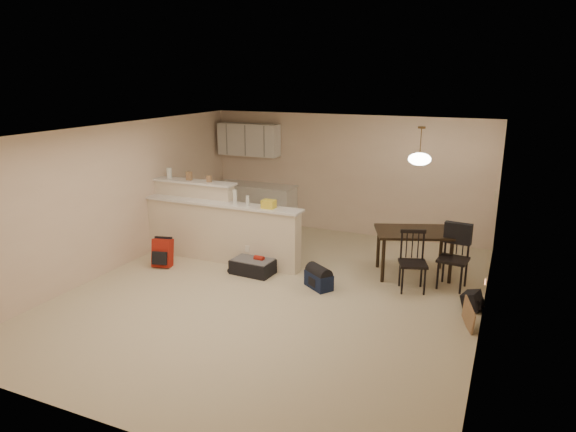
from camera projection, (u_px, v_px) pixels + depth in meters
The scene contains 20 objects.
room at pixel (275, 215), 7.67m from camera, with size 7.00×7.02×2.50m.
breakfast_bar at pixel (212, 226), 9.39m from camera, with size 3.08×0.58×1.39m.
upper_cabinets at pixel (249, 140), 11.28m from camera, with size 1.40×0.34×0.70m, color white.
kitchen_counter at pixel (255, 206), 11.48m from camera, with size 1.80×0.60×0.90m, color white.
thermostat at pixel (496, 196), 7.81m from camera, with size 0.02×0.12×0.12m, color beige.
jar at pixel (169, 173), 9.66m from camera, with size 0.10×0.10×0.20m, color silver.
cereal_box at pixel (189, 176), 9.49m from camera, with size 0.10×0.07×0.16m, color #98734E.
small_box at pixel (209, 179), 9.33m from camera, with size 0.08×0.06×0.12m, color #98734E.
bottle_a at pixel (235, 197), 8.94m from camera, with size 0.07×0.07×0.26m, color silver.
bottle_b at pixel (248, 201), 8.86m from camera, with size 0.06×0.06×0.18m, color silver.
bag_lump at pixel (269, 204), 8.70m from camera, with size 0.22×0.18×0.14m, color #98734E.
dining_table at pixel (414, 236), 8.53m from camera, with size 1.46×1.22×0.78m.
pendant_lamp at pixel (420, 158), 8.18m from camera, with size 0.36×0.36×0.62m.
dining_chair_near at pixel (413, 262), 7.95m from camera, with size 0.42×0.40×0.95m, color black, non-canonical shape.
dining_chair_far at pixel (453, 258), 8.05m from camera, with size 0.44×0.42×1.01m, color black, non-canonical shape.
suitcase at pixel (253, 267), 8.75m from camera, with size 0.70×0.46×0.24m, color black.
red_backpack at pixel (163, 253), 9.04m from camera, with size 0.33×0.21×0.50m, color #AC1F13.
navy_duffel at pixel (319, 280), 8.14m from camera, with size 0.47×0.26×0.26m, color #121C3A.
black_daypack at pixel (472, 301), 7.40m from camera, with size 0.30×0.21×0.26m, color black.
cardboard_sheet at pixel (469, 316), 6.83m from camera, with size 0.47×0.02×0.36m, color #98734E.
Camera 1 is at (3.16, -6.69, 3.28)m, focal length 32.00 mm.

